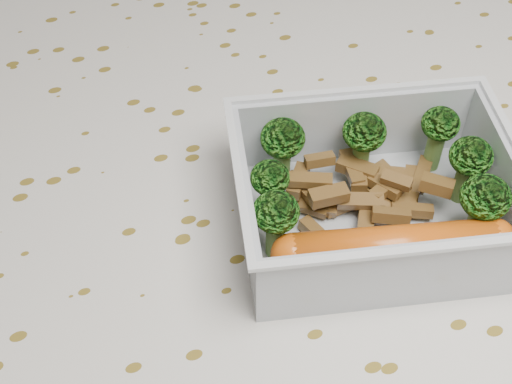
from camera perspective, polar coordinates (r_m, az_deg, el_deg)
name	(u,v)px	position (r m, az deg, el deg)	size (l,w,h in m)	color
dining_table	(264,289)	(0.52, 0.68, -7.75)	(1.40, 0.90, 0.75)	brown
tablecloth	(265,247)	(0.48, 0.74, -4.42)	(1.46, 0.96, 0.19)	silver
lunch_container	(373,205)	(0.44, 9.32, -1.01)	(0.19, 0.17, 0.06)	silver
broccoli_florets	(373,167)	(0.43, 9.38, 1.98)	(0.15, 0.11, 0.05)	#608C3F
meat_pile	(365,191)	(0.45, 8.75, 0.11)	(0.11, 0.07, 0.03)	brown
sausage	(394,247)	(0.41, 10.99, -4.32)	(0.14, 0.06, 0.02)	#CC540F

